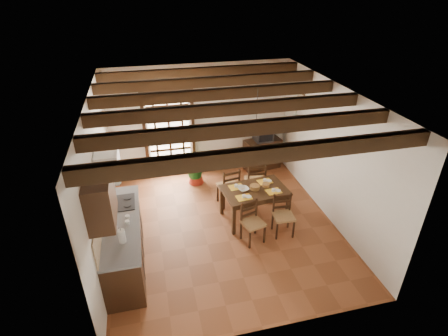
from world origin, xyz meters
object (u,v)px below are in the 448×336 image
object	(u,v)px
kitchen_counter	(124,242)
chair_near_right	(283,222)
chair_far_right	(255,187)
potted_plant	(195,162)
chair_near_left	(252,229)
chair_far_left	(228,193)
dining_table	(255,193)
sideboard	(262,154)
pendant_lamp	(256,126)
crt_tv	(263,133)

from	to	relation	value
kitchen_counter	chair_near_right	distance (m)	3.05
chair_far_right	potted_plant	world-z (taller)	potted_plant
chair_near_left	chair_far_left	bearing A→B (deg)	80.66
dining_table	chair_near_right	world-z (taller)	chair_near_right
sideboard	pendant_lamp	bearing A→B (deg)	-124.11
dining_table	pendant_lamp	size ratio (longest dim) A/B	1.65
chair_far_left	chair_far_right	world-z (taller)	chair_far_right
sideboard	crt_tv	xyz separation A→B (m)	(0.00, -0.01, 0.60)
dining_table	chair_far_right	bearing A→B (deg)	64.14
pendant_lamp	chair_far_right	bearing A→B (deg)	67.48
sideboard	dining_table	bearing A→B (deg)	-123.07
chair_far_left	crt_tv	size ratio (longest dim) A/B	2.00
chair_far_right	pendant_lamp	distance (m)	1.90
chair_near_right	sideboard	bearing A→B (deg)	84.31
chair_near_left	potted_plant	xyz separation A→B (m)	(-0.71, 2.42, 0.30)
dining_table	crt_tv	distance (m)	2.29
chair_near_right	chair_far_right	xyz separation A→B (m)	(-0.15, 1.33, 0.03)
dining_table	chair_far_right	world-z (taller)	chair_far_right
pendant_lamp	dining_table	bearing A→B (deg)	-90.00
chair_near_left	kitchen_counter	bearing A→B (deg)	165.45
chair_near_left	pendant_lamp	world-z (taller)	pendant_lamp
chair_near_right	chair_far_left	bearing A→B (deg)	126.95
sideboard	chair_far_right	bearing A→B (deg)	-124.82
chair_near_right	sideboard	xyz separation A→B (m)	(0.49, 2.71, 0.14)
chair_near_right	chair_far_right	bearing A→B (deg)	101.08
chair_far_left	sideboard	size ratio (longest dim) A/B	0.97
chair_near_right	dining_table	bearing A→B (deg)	127.05
pendant_lamp	kitchen_counter	bearing A→B (deg)	-162.34
sideboard	chair_near_right	bearing A→B (deg)	-110.15
pendant_lamp	chair_near_right	bearing A→B (deg)	-61.18
chair_far_right	potted_plant	distance (m)	1.60
chair_near_right	kitchen_counter	bearing A→B (deg)	-173.37
kitchen_counter	chair_near_right	bearing A→B (deg)	2.10
chair_far_right	sideboard	world-z (taller)	chair_far_right
chair_far_left	potted_plant	distance (m)	1.26
dining_table	chair_near_left	world-z (taller)	chair_near_left
chair_far_left	potted_plant	bearing A→B (deg)	-73.52
chair_far_right	potted_plant	size ratio (longest dim) A/B	0.48
chair_far_left	pendant_lamp	size ratio (longest dim) A/B	1.10
kitchen_counter	potted_plant	xyz separation A→B (m)	(1.68, 2.46, 0.10)
chair_far_left	chair_near_right	bearing A→B (deg)	111.64
sideboard	pendant_lamp	size ratio (longest dim) A/B	1.13
kitchen_counter	pendant_lamp	xyz separation A→B (m)	(2.64, 0.84, 1.60)
potted_plant	chair_far_left	bearing A→B (deg)	-62.75
sideboard	potted_plant	distance (m)	1.89
dining_table	chair_near_left	bearing A→B (deg)	-116.20
chair_near_left	chair_near_right	size ratio (longest dim) A/B	1.00
crt_tv	chair_far_left	bearing A→B (deg)	-133.39
chair_near_left	pendant_lamp	size ratio (longest dim) A/B	1.00
chair_far_right	crt_tv	distance (m)	1.68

